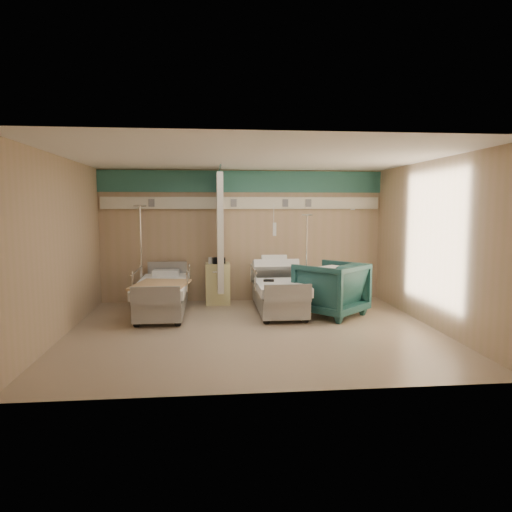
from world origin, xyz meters
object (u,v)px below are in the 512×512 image
Objects in this scene: bed_right at (279,296)px; iv_stand_left at (142,286)px; iv_stand_right at (306,285)px; visitor_armchair at (331,289)px; bed_left at (163,298)px; bedside_cabinet at (218,283)px.

iv_stand_left is (-2.68, 0.71, 0.11)m from bed_right.
visitor_armchair is at bearing -79.43° from iv_stand_right.
bed_left is 1.05× the size of iv_stand_left.
bed_right is at bearing -38.05° from bedside_cabinet.
iv_stand_left is at bearing -172.85° from bedside_cabinet.
bedside_cabinet reaches higher than bed_right.
visitor_armchair is at bearing -31.51° from bedside_cabinet.
visitor_armchair is 3.76m from iv_stand_left.
visitor_armchair is at bearing -21.92° from bed_right.
bedside_cabinet is 2.44m from visitor_armchair.
bedside_cabinet is 0.77× the size of visitor_armchair.
bed_left is at bearing -164.70° from iv_stand_right.
iv_stand_left is at bearing -178.52° from iv_stand_right.
bedside_cabinet is at bearing -73.48° from visitor_armchair.
bedside_cabinet is 0.41× the size of iv_stand_left.
visitor_armchair is 0.59× the size of iv_stand_right.
visitor_armchair is 0.54× the size of iv_stand_left.
bedside_cabinet is at bearing 40.60° from bed_left.
bed_right is 1.95× the size of visitor_armchair.
visitor_armchair reaches higher than bedside_cabinet.
visitor_armchair is (0.93, -0.37, 0.19)m from bed_right.
visitor_armchair is (3.13, -0.37, 0.19)m from bed_left.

